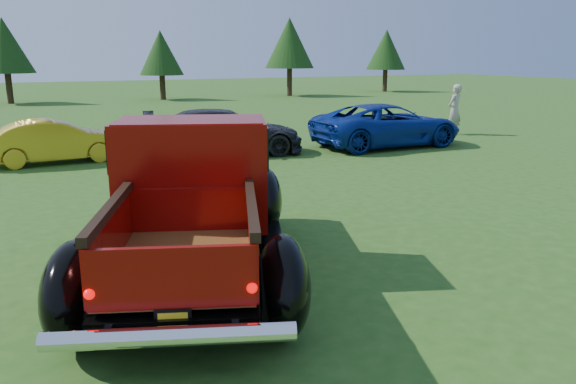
{
  "coord_description": "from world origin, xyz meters",
  "views": [
    {
      "loc": [
        -3.06,
        -6.96,
        2.85
      ],
      "look_at": [
        0.46,
        0.2,
        0.89
      ],
      "focal_mm": 35.0,
      "sensor_mm": 36.0,
      "label": 1
    }
  ],
  "objects_px": {
    "spectator": "(454,109)",
    "tree_far_east": "(386,50)",
    "show_car_yellow": "(56,141)",
    "show_car_blue": "(387,125)",
    "tree_mid_left": "(4,46)",
    "tree_east": "(290,43)",
    "show_car_grey": "(225,132)",
    "tree_mid_right": "(161,53)",
    "pickup_truck": "(194,197)"
  },
  "relations": [
    {
      "from": "tree_far_east",
      "to": "show_car_yellow",
      "type": "height_order",
      "value": "tree_far_east"
    },
    {
      "from": "tree_mid_left",
      "to": "pickup_truck",
      "type": "bearing_deg",
      "value": -86.19
    },
    {
      "from": "spectator",
      "to": "show_car_blue",
      "type": "bearing_deg",
      "value": -4.47
    },
    {
      "from": "tree_mid_left",
      "to": "show_car_blue",
      "type": "height_order",
      "value": "tree_mid_left"
    },
    {
      "from": "spectator",
      "to": "tree_far_east",
      "type": "bearing_deg",
      "value": -141.73
    },
    {
      "from": "tree_mid_left",
      "to": "show_car_yellow",
      "type": "bearing_deg",
      "value": -87.53
    },
    {
      "from": "tree_far_east",
      "to": "tree_mid_right",
      "type": "bearing_deg",
      "value": -178.41
    },
    {
      "from": "show_car_yellow",
      "to": "spectator",
      "type": "height_order",
      "value": "spectator"
    },
    {
      "from": "tree_far_east",
      "to": "tree_mid_left",
      "type": "bearing_deg",
      "value": 178.94
    },
    {
      "from": "tree_east",
      "to": "tree_far_east",
      "type": "xyz_separation_m",
      "value": [
        9.0,
        1.0,
        -0.41
      ]
    },
    {
      "from": "tree_mid_right",
      "to": "tree_mid_left",
      "type": "bearing_deg",
      "value": 173.66
    },
    {
      "from": "tree_mid_left",
      "to": "tree_east",
      "type": "distance_m",
      "value": 18.06
    },
    {
      "from": "tree_mid_left",
      "to": "spectator",
      "type": "distance_m",
      "value": 26.59
    },
    {
      "from": "spectator",
      "to": "tree_mid_right",
      "type": "bearing_deg",
      "value": -97.16
    },
    {
      "from": "tree_mid_left",
      "to": "pickup_truck",
      "type": "distance_m",
      "value": 30.93
    },
    {
      "from": "tree_mid_left",
      "to": "show_car_yellow",
      "type": "xyz_separation_m",
      "value": [
        0.94,
        -21.71,
        -2.8
      ]
    },
    {
      "from": "show_car_blue",
      "to": "spectator",
      "type": "relative_size",
      "value": 2.68
    },
    {
      "from": "show_car_yellow",
      "to": "show_car_grey",
      "type": "height_order",
      "value": "show_car_grey"
    },
    {
      "from": "tree_mid_left",
      "to": "show_car_grey",
      "type": "bearing_deg",
      "value": -76.36
    },
    {
      "from": "tree_east",
      "to": "pickup_truck",
      "type": "distance_m",
      "value": 33.44
    },
    {
      "from": "show_car_yellow",
      "to": "show_car_blue",
      "type": "relative_size",
      "value": 0.73
    },
    {
      "from": "tree_mid_left",
      "to": "tree_far_east",
      "type": "distance_m",
      "value": 27.0
    },
    {
      "from": "tree_mid_left",
      "to": "show_car_blue",
      "type": "distance_m",
      "value": 25.8
    },
    {
      "from": "show_car_yellow",
      "to": "pickup_truck",
      "type": "bearing_deg",
      "value": -175.9
    },
    {
      "from": "spectator",
      "to": "show_car_grey",
      "type": "bearing_deg",
      "value": -19.34
    },
    {
      "from": "tree_mid_right",
      "to": "show_car_blue",
      "type": "relative_size",
      "value": 0.9
    },
    {
      "from": "tree_mid_right",
      "to": "show_car_blue",
      "type": "height_order",
      "value": "tree_mid_right"
    },
    {
      "from": "show_car_blue",
      "to": "tree_mid_left",
      "type": "bearing_deg",
      "value": 25.11
    },
    {
      "from": "tree_far_east",
      "to": "show_car_blue",
      "type": "bearing_deg",
      "value": -125.6
    },
    {
      "from": "tree_mid_left",
      "to": "tree_east",
      "type": "relative_size",
      "value": 0.93
    },
    {
      "from": "tree_far_east",
      "to": "show_car_yellow",
      "type": "distance_m",
      "value": 33.71
    },
    {
      "from": "tree_east",
      "to": "show_car_blue",
      "type": "bearing_deg",
      "value": -108.62
    },
    {
      "from": "spectator",
      "to": "tree_mid_left",
      "type": "bearing_deg",
      "value": -78.52
    },
    {
      "from": "pickup_truck",
      "to": "show_car_yellow",
      "type": "bearing_deg",
      "value": 117.83
    },
    {
      "from": "tree_mid_left",
      "to": "pickup_truck",
      "type": "relative_size",
      "value": 0.86
    },
    {
      "from": "show_car_grey",
      "to": "tree_east",
      "type": "bearing_deg",
      "value": -19.34
    },
    {
      "from": "show_car_blue",
      "to": "show_car_grey",
      "type": "bearing_deg",
      "value": 81.59
    },
    {
      "from": "tree_mid_right",
      "to": "tree_far_east",
      "type": "height_order",
      "value": "tree_far_east"
    },
    {
      "from": "tree_mid_right",
      "to": "show_car_blue",
      "type": "xyz_separation_m",
      "value": [
        1.64,
        -22.35,
        -2.29
      ]
    },
    {
      "from": "tree_east",
      "to": "spectator",
      "type": "bearing_deg",
      "value": -99.62
    },
    {
      "from": "pickup_truck",
      "to": "show_car_blue",
      "type": "xyz_separation_m",
      "value": [
        8.59,
        7.41,
        -0.29
      ]
    },
    {
      "from": "show_car_yellow",
      "to": "tree_mid_right",
      "type": "bearing_deg",
      "value": -24.18
    },
    {
      "from": "show_car_yellow",
      "to": "spectator",
      "type": "bearing_deg",
      "value": -94.79
    },
    {
      "from": "tree_east",
      "to": "pickup_truck",
      "type": "xyz_separation_m",
      "value": [
        -15.95,
        -29.26,
        -2.69
      ]
    },
    {
      "from": "tree_mid_right",
      "to": "tree_east",
      "type": "distance_m",
      "value": 9.04
    },
    {
      "from": "show_car_yellow",
      "to": "spectator",
      "type": "relative_size",
      "value": 1.95
    },
    {
      "from": "show_car_yellow",
      "to": "spectator",
      "type": "distance_m",
      "value": 13.58
    },
    {
      "from": "tree_far_east",
      "to": "pickup_truck",
      "type": "height_order",
      "value": "tree_far_east"
    },
    {
      "from": "tree_mid_left",
      "to": "tree_east",
      "type": "height_order",
      "value": "tree_east"
    },
    {
      "from": "pickup_truck",
      "to": "show_car_yellow",
      "type": "distance_m",
      "value": 9.13
    }
  ]
}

